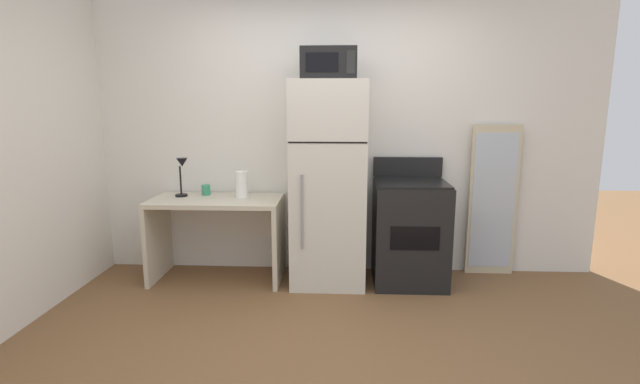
# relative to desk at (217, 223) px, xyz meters

# --- Properties ---
(ground_plane) EXTENTS (12.00, 12.00, 0.00)m
(ground_plane) POSITION_rel_desk_xyz_m (1.00, -1.33, -0.52)
(ground_plane) COLOR brown
(wall_back_white) EXTENTS (5.00, 0.10, 2.60)m
(wall_back_white) POSITION_rel_desk_xyz_m (1.00, 0.37, 0.78)
(wall_back_white) COLOR silver
(wall_back_white) RESTS_ON ground
(desk) EXTENTS (1.16, 0.59, 0.75)m
(desk) POSITION_rel_desk_xyz_m (0.00, 0.00, 0.00)
(desk) COLOR beige
(desk) RESTS_ON ground
(desk_lamp) EXTENTS (0.14, 0.12, 0.35)m
(desk_lamp) POSITION_rel_desk_xyz_m (-0.32, 0.07, 0.47)
(desk_lamp) COLOR black
(desk_lamp) RESTS_ON desk
(paper_towel_roll) EXTENTS (0.11, 0.11, 0.24)m
(paper_towel_roll) POSITION_rel_desk_xyz_m (0.23, 0.05, 0.35)
(paper_towel_roll) COLOR white
(paper_towel_roll) RESTS_ON desk
(coffee_mug) EXTENTS (0.08, 0.08, 0.09)m
(coffee_mug) POSITION_rel_desk_xyz_m (-0.14, 0.16, 0.27)
(coffee_mug) COLOR #338C66
(coffee_mug) RESTS_ON desk
(refrigerator) EXTENTS (0.65, 0.64, 1.78)m
(refrigerator) POSITION_rel_desk_xyz_m (1.01, -0.01, 0.37)
(refrigerator) COLOR beige
(refrigerator) RESTS_ON ground
(microwave) EXTENTS (0.46, 0.35, 0.26)m
(microwave) POSITION_rel_desk_xyz_m (1.01, -0.03, 1.39)
(microwave) COLOR black
(microwave) RESTS_ON refrigerator
(oven_range) EXTENTS (0.63, 0.61, 1.10)m
(oven_range) POSITION_rel_desk_xyz_m (1.73, -0.00, -0.06)
(oven_range) COLOR black
(oven_range) RESTS_ON ground
(leaning_mirror) EXTENTS (0.44, 0.03, 1.40)m
(leaning_mirror) POSITION_rel_desk_xyz_m (2.52, 0.25, 0.18)
(leaning_mirror) COLOR #C6B793
(leaning_mirror) RESTS_ON ground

